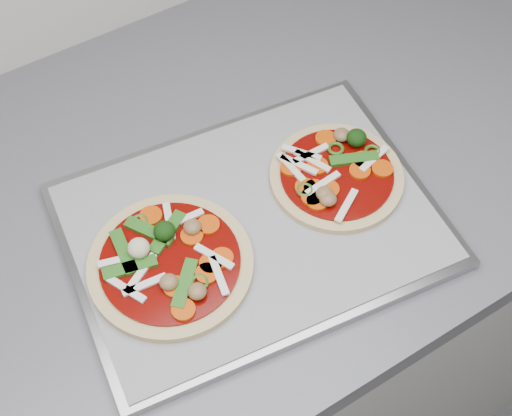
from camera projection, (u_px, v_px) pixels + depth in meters
baking_tray at (252, 225)px, 0.80m from camera, size 0.44×0.35×0.01m
parchment at (252, 222)px, 0.80m from camera, size 0.42×0.33×0.00m
pizza_left at (170, 262)px, 0.76m from camera, size 0.24×0.24×0.03m
pizza_right at (336, 174)px, 0.83m from camera, size 0.18×0.18×0.03m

